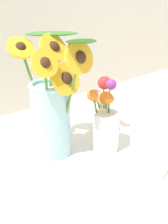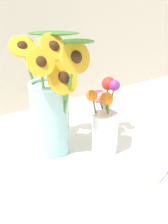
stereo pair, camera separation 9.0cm
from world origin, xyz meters
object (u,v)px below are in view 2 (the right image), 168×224
vase_small_center (105,127)px  vase_bulb_right (107,111)px  mason_jar_sunflowers (51,104)px  serving_tray (84,148)px

vase_small_center → vase_bulb_right: size_ratio=1.00×
mason_jar_sunflowers → vase_small_center: mason_jar_sunflowers is taller
vase_small_center → mason_jar_sunflowers: bearing=145.0°
mason_jar_sunflowers → vase_small_center: (0.12, -0.09, -0.07)m
serving_tray → mason_jar_sunflowers: (-0.09, 0.03, 0.16)m
serving_tray → mason_jar_sunflowers: 0.18m
vase_small_center → vase_bulb_right: (0.08, 0.09, 0.01)m
vase_small_center → vase_bulb_right: 0.12m
serving_tray → vase_small_center: (0.03, -0.06, 0.08)m
serving_tray → vase_bulb_right: vase_bulb_right is taller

